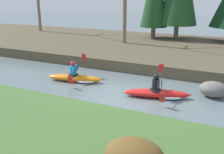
{
  "coord_description": "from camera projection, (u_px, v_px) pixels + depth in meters",
  "views": [
    {
      "loc": [
        3.8,
        -9.09,
        4.08
      ],
      "look_at": [
        -0.99,
        0.91,
        0.55
      ],
      "focal_mm": 42.0,
      "sensor_mm": 36.0,
      "label": 1
    }
  ],
  "objects": [
    {
      "name": "kayaker_lead",
      "position": [
        159.0,
        93.0,
        10.74
      ],
      "size": [
        2.76,
        2.02,
        1.2
      ],
      "rotation": [
        0.0,
        0.0,
        0.31
      ],
      "color": "red",
      "rests_on": "ground"
    },
    {
      "name": "boulder_midstream",
      "position": [
        214.0,
        89.0,
        10.77
      ],
      "size": [
        1.16,
        0.91,
        0.66
      ],
      "color": "slate",
      "rests_on": "ground"
    },
    {
      "name": "riverbank_far",
      "position": [
        175.0,
        50.0,
        18.33
      ],
      "size": [
        44.0,
        11.34,
        0.6
      ],
      "color": "brown",
      "rests_on": "ground"
    },
    {
      "name": "kayaker_middle",
      "position": [
        77.0,
        78.0,
        12.71
      ],
      "size": [
        2.79,
        2.06,
        1.2
      ],
      "rotation": [
        0.0,
        0.0,
        0.22
      ],
      "color": "orange",
      "rests_on": "ground"
    },
    {
      "name": "bare_tree_mid_upstream",
      "position": [
        125.0,
        7.0,
        18.73
      ],
      "size": [
        3.08,
        3.04,
        5.53
      ],
      "color": "#7A664C",
      "rests_on": "riverbank_far"
    },
    {
      "name": "ground_plane",
      "position": [
        124.0,
        99.0,
        10.61
      ],
      "size": [
        90.0,
        90.0,
        0.0
      ],
      "primitive_type": "plane",
      "color": "slate"
    }
  ]
}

